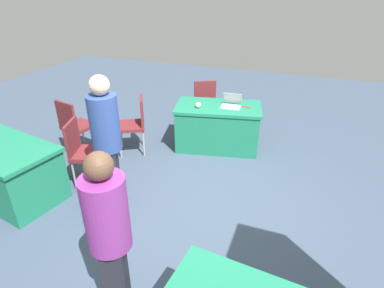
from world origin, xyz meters
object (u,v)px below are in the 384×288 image
(chair_aisle, at_px, (84,149))
(yarn_ball, at_px, (198,105))
(table_mid_right, at_px, (6,170))
(chair_tucked_left, at_px, (204,100))
(chair_tucked_right, at_px, (75,124))
(person_attendee_standing, at_px, (109,233))
(chair_near_front, at_px, (135,122))
(table_foreground, at_px, (218,126))
(scissors_red, at_px, (245,107))
(laptop_silver, at_px, (231,104))
(person_presenter, at_px, (107,139))

(chair_aisle, height_order, yarn_ball, chair_aisle)
(chair_aisle, xyz_separation_m, yarn_ball, (-1.13, -1.56, 0.25))
(table_mid_right, xyz_separation_m, chair_tucked_left, (-1.72, -3.13, 0.16))
(chair_tucked_right, distance_m, yarn_ball, 2.05)
(person_attendee_standing, bearing_deg, chair_near_front, -1.19)
(table_foreground, bearing_deg, table_mid_right, 46.49)
(chair_tucked_right, bearing_deg, table_foreground, 39.11)
(chair_aisle, relative_size, yarn_ball, 10.18)
(chair_tucked_left, relative_size, yarn_ball, 10.05)
(scissors_red, bearing_deg, yarn_ball, -148.28)
(chair_aisle, bearing_deg, chair_tucked_left, 141.88)
(table_foreground, xyz_separation_m, laptop_silver, (-0.21, -0.05, 0.42))
(table_mid_right, bearing_deg, laptop_silver, -135.46)
(table_mid_right, distance_m, person_presenter, 1.61)
(chair_tucked_right, relative_size, laptop_silver, 2.84)
(scissors_red, bearing_deg, table_foreground, -157.96)
(person_attendee_standing, distance_m, scissors_red, 3.45)
(table_foreground, xyz_separation_m, scissors_red, (-0.43, -0.10, 0.38))
(table_foreground, bearing_deg, chair_tucked_left, -55.98)
(chair_aisle, bearing_deg, table_mid_right, -72.62)
(chair_aisle, bearing_deg, chair_tucked_right, -152.94)
(chair_near_front, relative_size, scissors_red, 5.33)
(person_presenter, bearing_deg, table_foreground, 131.43)
(chair_near_front, xyz_separation_m, chair_tucked_right, (0.90, 0.40, -0.01))
(chair_tucked_right, bearing_deg, chair_aisle, -31.55)
(table_foreground, xyz_separation_m, person_presenter, (0.77, 2.07, 0.59))
(chair_tucked_left, height_order, person_presenter, person_presenter)
(person_presenter, bearing_deg, chair_near_front, 170.08)
(person_presenter, xyz_separation_m, yarn_ball, (-0.48, -1.87, -0.17))
(chair_tucked_right, distance_m, person_attendee_standing, 3.20)
(chair_near_front, bearing_deg, table_foreground, -90.96)
(table_mid_right, height_order, scissors_red, scissors_red)
(table_mid_right, xyz_separation_m, chair_aisle, (-0.82, -0.60, 0.18))
(table_foreground, height_order, chair_near_front, chair_near_front)
(chair_aisle, bearing_deg, person_attendee_standing, 25.28)
(chair_tucked_left, height_order, person_attendee_standing, person_attendee_standing)
(chair_aisle, height_order, scissors_red, chair_aisle)
(laptop_silver, distance_m, yarn_ball, 0.56)
(table_foreground, bearing_deg, chair_aisle, 51.18)
(table_mid_right, relative_size, chair_tucked_left, 1.75)
(table_foreground, bearing_deg, person_presenter, 69.73)
(chair_tucked_right, bearing_deg, chair_tucked_left, 61.36)
(chair_aisle, relative_size, person_presenter, 0.55)
(chair_tucked_left, xyz_separation_m, scissors_red, (-0.95, 0.67, 0.22))
(chair_near_front, bearing_deg, scissors_red, -94.47)
(table_foreground, distance_m, person_presenter, 2.29)
(person_presenter, xyz_separation_m, person_attendee_standing, (-0.86, 1.25, -0.08))
(table_foreground, distance_m, laptop_silver, 0.47)
(chair_tucked_left, bearing_deg, table_foreground, -86.57)
(chair_tucked_right, distance_m, laptop_silver, 2.60)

